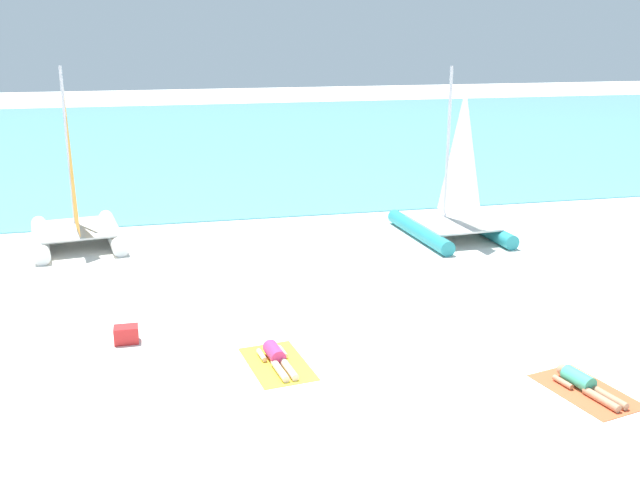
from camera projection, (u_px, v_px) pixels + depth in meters
The scene contains 9 objects.
ground_plane at pixel (289, 240), 22.69m from camera, with size 120.00×120.00×0.00m, color white.
ocean_water at pixel (218, 137), 43.92m from camera, with size 120.00×40.00×0.05m, color #5BB2C1.
sailboat_teal at pixel (452, 213), 22.78m from camera, with size 2.84×4.20×5.26m.
sailboat_white at pixel (76, 219), 22.03m from camera, with size 3.16×4.40×5.30m.
towel_left at pixel (277, 364), 14.27m from camera, with size 1.10×1.90×0.01m, color yellow.
sunbather_left at pixel (276, 357), 14.30m from camera, with size 0.61×1.57×0.30m.
towel_right at pixel (586, 391), 13.20m from camera, with size 1.10×1.90×0.01m, color #EA5933.
sunbather_right at pixel (584, 383), 13.22m from camera, with size 0.72×1.56×0.30m.
cooler_box at pixel (126, 334), 15.21m from camera, with size 0.50×0.36×0.36m, color red.
Camera 1 is at (-4.04, -11.43, 6.35)m, focal length 40.74 mm.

